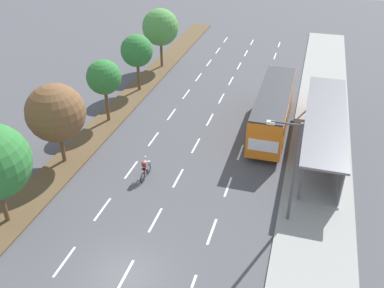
% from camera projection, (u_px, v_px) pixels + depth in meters
% --- Properties ---
extents(ground_plane, '(140.00, 140.00, 0.00)m').
position_uv_depth(ground_plane, '(124.00, 277.00, 21.38)').
color(ground_plane, '#4C4C51').
extents(median_strip, '(2.60, 52.00, 0.12)m').
position_uv_depth(median_strip, '(131.00, 97.00, 39.72)').
color(median_strip, brown).
rests_on(median_strip, ground).
extents(sidewalk_right, '(4.50, 52.00, 0.15)m').
position_uv_depth(sidewalk_right, '(322.00, 122.00, 35.50)').
color(sidewalk_right, gray).
rests_on(sidewalk_right, ground).
extents(lane_divider_left, '(0.14, 46.67, 0.01)m').
position_uv_depth(lane_divider_left, '(171.00, 114.00, 36.83)').
color(lane_divider_left, white).
rests_on(lane_divider_left, ground).
extents(lane_divider_center, '(0.14, 46.67, 0.01)m').
position_uv_depth(lane_divider_center, '(210.00, 120.00, 35.99)').
color(lane_divider_center, white).
rests_on(lane_divider_center, ground).
extents(lane_divider_right, '(0.14, 46.67, 0.01)m').
position_uv_depth(lane_divider_right, '(250.00, 125.00, 35.15)').
color(lane_divider_right, white).
rests_on(lane_divider_right, ground).
extents(bus_shelter, '(2.90, 14.38, 2.86)m').
position_uv_depth(bus_shelter, '(328.00, 130.00, 30.71)').
color(bus_shelter, gray).
rests_on(bus_shelter, sidewalk_right).
extents(bus, '(2.54, 11.29, 3.37)m').
position_uv_depth(bus, '(273.00, 106.00, 33.56)').
color(bus, orange).
rests_on(bus, ground).
extents(cyclist, '(0.46, 1.82, 1.71)m').
position_uv_depth(cyclist, '(145.00, 168.00, 28.32)').
color(cyclist, black).
rests_on(cyclist, ground).
extents(median_tree_second, '(4.06, 4.06, 5.91)m').
position_uv_depth(median_tree_second, '(56.00, 113.00, 28.35)').
color(median_tree_second, brown).
rests_on(median_tree_second, median_strip).
extents(median_tree_third, '(2.84, 2.84, 5.31)m').
position_uv_depth(median_tree_third, '(104.00, 77.00, 33.70)').
color(median_tree_third, brown).
rests_on(median_tree_third, median_strip).
extents(median_tree_fourth, '(3.04, 3.04, 5.45)m').
position_uv_depth(median_tree_fourth, '(137.00, 51.00, 39.08)').
color(median_tree_fourth, brown).
rests_on(median_tree_fourth, median_strip).
extents(median_tree_fifth, '(3.88, 3.88, 6.28)m').
position_uv_depth(median_tree_fifth, '(160.00, 27.00, 44.30)').
color(median_tree_fifth, brown).
rests_on(median_tree_fifth, median_strip).
extents(streetlight, '(1.91, 0.24, 6.50)m').
position_uv_depth(streetlight, '(292.00, 167.00, 23.04)').
color(streetlight, '#4C4C51').
rests_on(streetlight, sidewalk_right).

